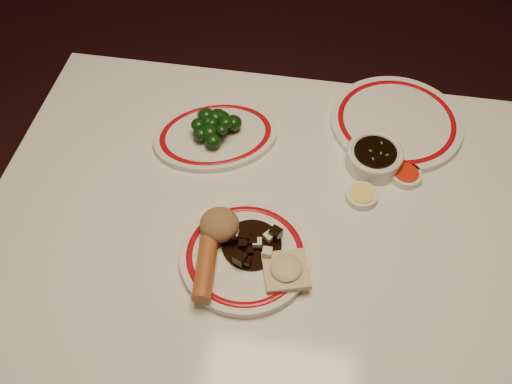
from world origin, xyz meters
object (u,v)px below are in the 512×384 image
object	(u,v)px
main_plate	(245,256)
fried_wonton	(286,270)
dining_table	(285,260)
rice_mound	(219,225)
spring_roll	(205,269)
soy_bowl	(374,158)
stirfry_heap	(250,243)
broccoli_plate	(216,136)
broccoli_pile	(214,125)

from	to	relation	value
main_plate	fried_wonton	world-z (taller)	fried_wonton
dining_table	rice_mound	xyz separation A→B (m)	(-0.12, -0.03, 0.14)
spring_roll	soy_bowl	world-z (taller)	spring_roll
stirfry_heap	broccoli_plate	size ratio (longest dim) A/B	0.34
rice_mound	broccoli_plate	world-z (taller)	rice_mound
dining_table	spring_roll	distance (m)	0.22
broccoli_pile	spring_roll	bearing A→B (deg)	-80.36
fried_wonton	broccoli_pile	distance (m)	0.37
fried_wonton	spring_roll	bearing A→B (deg)	-169.93
rice_mound	dining_table	bearing A→B (deg)	12.38
dining_table	stirfry_heap	size ratio (longest dim) A/B	10.80
rice_mound	stirfry_heap	size ratio (longest dim) A/B	0.66
stirfry_heap	soy_bowl	xyz separation A→B (m)	(0.22, 0.25, -0.01)
main_plate	broccoli_plate	world-z (taller)	main_plate
dining_table	stirfry_heap	distance (m)	0.14
broccoli_plate	soy_bowl	world-z (taller)	soy_bowl
dining_table	spring_roll	bearing A→B (deg)	-138.46
dining_table	spring_roll	size ratio (longest dim) A/B	9.73
rice_mound	broccoli_pile	distance (m)	0.26
broccoli_plate	broccoli_pile	bearing A→B (deg)	161.40
stirfry_heap	soy_bowl	world-z (taller)	stirfry_heap
dining_table	fried_wonton	size ratio (longest dim) A/B	12.13
main_plate	rice_mound	bearing A→B (deg)	145.27
main_plate	soy_bowl	size ratio (longest dim) A/B	2.75
fried_wonton	broccoli_plate	world-z (taller)	fried_wonton
spring_roll	soy_bowl	distance (m)	0.43
stirfry_heap	main_plate	bearing A→B (deg)	-110.00
stirfry_heap	broccoli_plate	world-z (taller)	stirfry_heap
stirfry_heap	spring_roll	bearing A→B (deg)	-134.68
main_plate	broccoli_pile	distance (m)	0.32
rice_mound	soy_bowl	bearing A→B (deg)	39.96
broccoli_pile	rice_mound	bearing A→B (deg)	-75.50
main_plate	broccoli_pile	world-z (taller)	broccoli_pile
rice_mound	broccoli_pile	world-z (taller)	rice_mound
fried_wonton	broccoli_pile	world-z (taller)	broccoli_pile
broccoli_plate	soy_bowl	xyz separation A→B (m)	(0.34, -0.02, 0.01)
rice_mound	fried_wonton	distance (m)	0.15
fried_wonton	soy_bowl	world-z (taller)	same
main_plate	spring_roll	distance (m)	0.08
main_plate	rice_mound	size ratio (longest dim) A/B	4.28
broccoli_plate	broccoli_pile	xyz separation A→B (m)	(-0.00, 0.00, 0.03)
dining_table	rice_mound	size ratio (longest dim) A/B	16.32
fried_wonton	stirfry_heap	world-z (taller)	stirfry_heap
spring_roll	broccoli_pile	xyz separation A→B (m)	(-0.06, 0.34, 0.00)
main_plate	rice_mound	distance (m)	0.07
broccoli_pile	soy_bowl	distance (m)	0.34
spring_roll	broccoli_plate	bearing A→B (deg)	93.43
spring_roll	soy_bowl	size ratio (longest dim) A/B	1.08
rice_mound	fried_wonton	size ratio (longest dim) A/B	0.74
fried_wonton	soy_bowl	size ratio (longest dim) A/B	0.86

